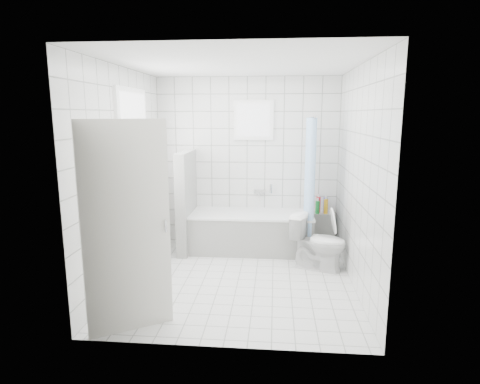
# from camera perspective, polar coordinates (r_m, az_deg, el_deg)

# --- Properties ---
(ground) EXTENTS (3.00, 3.00, 0.00)m
(ground) POSITION_cam_1_polar(r_m,az_deg,el_deg) (5.15, -0.24, -12.31)
(ground) COLOR white
(ground) RESTS_ON ground
(ceiling) EXTENTS (3.00, 3.00, 0.00)m
(ceiling) POSITION_cam_1_polar(r_m,az_deg,el_deg) (4.76, -0.27, 17.79)
(ceiling) COLOR white
(ceiling) RESTS_ON ground
(wall_back) EXTENTS (2.80, 0.02, 2.60)m
(wall_back) POSITION_cam_1_polar(r_m,az_deg,el_deg) (6.27, 1.01, 4.24)
(wall_back) COLOR white
(wall_back) RESTS_ON ground
(wall_front) EXTENTS (2.80, 0.02, 2.60)m
(wall_front) POSITION_cam_1_polar(r_m,az_deg,el_deg) (3.32, -2.64, -1.84)
(wall_front) COLOR white
(wall_front) RESTS_ON ground
(wall_left) EXTENTS (0.02, 3.00, 2.60)m
(wall_left) POSITION_cam_1_polar(r_m,az_deg,el_deg) (5.11, -16.11, 2.27)
(wall_left) COLOR white
(wall_left) RESTS_ON ground
(wall_right) EXTENTS (0.02, 3.00, 2.60)m
(wall_right) POSITION_cam_1_polar(r_m,az_deg,el_deg) (4.86, 16.42, 1.83)
(wall_right) COLOR white
(wall_right) RESTS_ON ground
(window_left) EXTENTS (0.01, 0.90, 1.40)m
(window_left) POSITION_cam_1_polar(r_m,az_deg,el_deg) (5.34, -14.67, 5.95)
(window_left) COLOR white
(window_left) RESTS_ON wall_left
(window_back) EXTENTS (0.50, 0.01, 0.50)m
(window_back) POSITION_cam_1_polar(r_m,az_deg,el_deg) (6.17, 1.94, 10.19)
(window_back) COLOR white
(window_back) RESTS_ON wall_back
(window_sill) EXTENTS (0.18, 1.02, 0.08)m
(window_sill) POSITION_cam_1_polar(r_m,az_deg,el_deg) (5.43, -13.85, -1.84)
(window_sill) COLOR white
(window_sill) RESTS_ON wall_left
(door) EXTENTS (0.70, 0.46, 2.00)m
(door) POSITION_cam_1_polar(r_m,az_deg,el_deg) (3.84, -15.78, -5.11)
(door) COLOR silver
(door) RESTS_ON ground
(bathtub) EXTENTS (1.82, 0.77, 0.58)m
(bathtub) POSITION_cam_1_polar(r_m,az_deg,el_deg) (6.10, 1.65, -5.65)
(bathtub) COLOR white
(bathtub) RESTS_ON ground
(partition_wall) EXTENTS (0.15, 0.85, 1.50)m
(partition_wall) POSITION_cam_1_polar(r_m,az_deg,el_deg) (6.07, -7.60, -1.34)
(partition_wall) COLOR white
(partition_wall) RESTS_ON ground
(tiled_ledge) EXTENTS (0.40, 0.24, 0.55)m
(tiled_ledge) POSITION_cam_1_polar(r_m,az_deg,el_deg) (6.38, 11.41, -5.26)
(tiled_ledge) COLOR white
(tiled_ledge) RESTS_ON ground
(toilet) EXTENTS (0.81, 0.62, 0.73)m
(toilet) POSITION_cam_1_polar(r_m,az_deg,el_deg) (5.47, 11.11, -7.01)
(toilet) COLOR white
(toilet) RESTS_ON ground
(curtain_rod) EXTENTS (0.02, 0.80, 0.02)m
(curtain_rod) POSITION_cam_1_polar(r_m,az_deg,el_deg) (5.83, 10.26, 10.46)
(curtain_rod) COLOR silver
(curtain_rod) RESTS_ON wall_back
(shower_curtain) EXTENTS (0.14, 0.48, 1.78)m
(shower_curtain) POSITION_cam_1_polar(r_m,az_deg,el_deg) (5.78, 10.07, 1.50)
(shower_curtain) COLOR #529DF1
(shower_curtain) RESTS_ON curtain_rod
(tub_faucet) EXTENTS (0.18, 0.06, 0.06)m
(tub_faucet) POSITION_cam_1_polar(r_m,az_deg,el_deg) (6.29, 2.77, 0.10)
(tub_faucet) COLOR silver
(tub_faucet) RESTS_ON wall_back
(sill_bottles) EXTENTS (0.17, 0.81, 0.33)m
(sill_bottles) POSITION_cam_1_polar(r_m,az_deg,el_deg) (5.34, -14.03, -0.08)
(sill_bottles) COLOR white
(sill_bottles) RESTS_ON window_sill
(ledge_bottles) EXTENTS (0.19, 0.15, 0.24)m
(ledge_bottles) POSITION_cam_1_polar(r_m,az_deg,el_deg) (6.25, 11.56, -1.92)
(ledge_bottles) COLOR red
(ledge_bottles) RESTS_ON tiled_ledge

